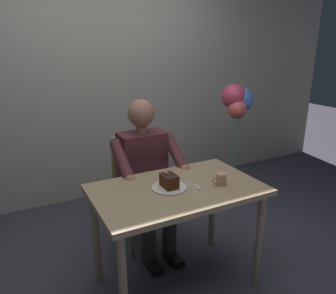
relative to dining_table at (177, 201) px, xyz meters
name	(u,v)px	position (x,y,z in m)	size (l,w,h in m)	color
ground_plane	(176,281)	(0.00, 0.00, -0.64)	(14.00, 14.00, 0.00)	#3E3D49
cafe_rear_panel	(98,57)	(0.00, -1.70, 0.86)	(6.40, 0.12, 3.00)	#B9B09F
dining_table	(177,201)	(0.00, 0.00, 0.00)	(1.10, 0.67, 0.74)	#9F8561
chair	(139,184)	(0.00, -0.67, -0.15)	(0.42, 0.42, 0.90)	#A2934D
seated_person	(146,175)	(0.00, -0.50, 0.00)	(0.53, 0.58, 1.23)	#53252B
dessert_plate	(169,188)	(0.05, -0.01, 0.10)	(0.23, 0.23, 0.01)	silver
cake_slice	(169,181)	(0.05, -0.01, 0.15)	(0.09, 0.12, 0.10)	#3F210D
coffee_cup	(221,179)	(-0.28, 0.09, 0.14)	(0.11, 0.07, 0.08)	tan
dessert_spoon	(196,186)	(-0.11, 0.05, 0.10)	(0.03, 0.14, 0.01)	silver
balloon_display	(237,108)	(-1.14, -0.82, 0.38)	(0.33, 0.29, 1.26)	#B2C1C6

